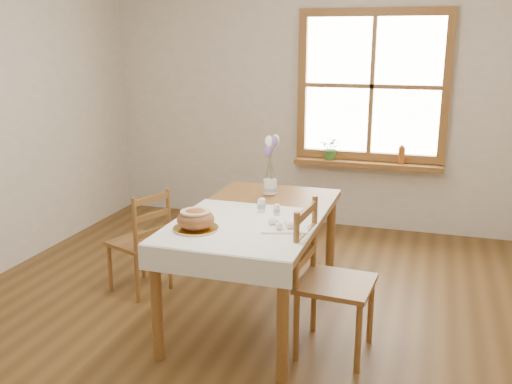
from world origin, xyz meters
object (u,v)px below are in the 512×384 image
(bread_plate, at_px, (196,229))
(chair_left, at_px, (139,240))
(chair_right, at_px, (336,281))
(flower_vase, at_px, (270,188))
(dining_table, at_px, (256,225))

(bread_plate, bearing_deg, chair_left, 141.51)
(chair_right, height_order, bread_plate, chair_right)
(chair_right, bearing_deg, flower_vase, 43.15)
(chair_right, height_order, flower_vase, chair_right)
(bread_plate, distance_m, flower_vase, 0.97)
(bread_plate, bearing_deg, flower_vase, 78.19)
(dining_table, relative_size, chair_left, 1.97)
(chair_left, bearing_deg, bread_plate, 73.37)
(dining_table, xyz_separation_m, chair_left, (-0.98, 0.12, -0.26))
(dining_table, bearing_deg, chair_right, -27.97)
(chair_right, distance_m, bread_plate, 0.92)
(chair_right, bearing_deg, dining_table, 66.28)
(dining_table, distance_m, flower_vase, 0.51)
(chair_left, xyz_separation_m, bread_plate, (0.74, -0.59, 0.36))
(dining_table, height_order, flower_vase, flower_vase)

